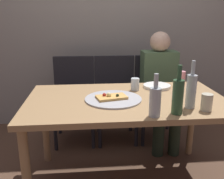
{
  "coord_description": "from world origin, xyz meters",
  "views": [
    {
      "loc": [
        -0.28,
        -1.83,
        1.34
      ],
      "look_at": [
        -0.1,
        0.08,
        0.78
      ],
      "focal_mm": 41.11,
      "sensor_mm": 36.0,
      "label": 1
    }
  ],
  "objects_px": {
    "plate_stack": "(157,86)",
    "chair_right": "(156,91)",
    "chair_left": "(74,94)",
    "guest_in_sweater": "(160,84)",
    "chair_middle": "(116,93)",
    "dining_table": "(126,108)",
    "beer_bottle": "(178,96)",
    "tumbler_near": "(135,84)",
    "wine_bottle": "(191,90)",
    "soda_can": "(182,78)",
    "pizza_slice_last": "(111,97)",
    "water_bottle": "(155,101)",
    "tumbler_far": "(207,102)",
    "pizza_tray": "(113,99)"
  },
  "relations": [
    {
      "from": "plate_stack",
      "to": "chair_right",
      "type": "relative_size",
      "value": 0.26
    },
    {
      "from": "chair_left",
      "to": "guest_in_sweater",
      "type": "distance_m",
      "value": 0.92
    },
    {
      "from": "chair_middle",
      "to": "dining_table",
      "type": "bearing_deg",
      "value": 89.66
    },
    {
      "from": "beer_bottle",
      "to": "tumbler_near",
      "type": "xyz_separation_m",
      "value": [
        -0.17,
        0.54,
        -0.07
      ]
    },
    {
      "from": "wine_bottle",
      "to": "guest_in_sweater",
      "type": "xyz_separation_m",
      "value": [
        0.05,
        0.92,
        -0.21
      ]
    },
    {
      "from": "wine_bottle",
      "to": "tumbler_near",
      "type": "xyz_separation_m",
      "value": [
        -0.3,
        0.45,
        -0.07
      ]
    },
    {
      "from": "dining_table",
      "to": "soda_can",
      "type": "xyz_separation_m",
      "value": [
        0.55,
        0.35,
        0.14
      ]
    },
    {
      "from": "beer_bottle",
      "to": "tumbler_near",
      "type": "relative_size",
      "value": 3.1
    },
    {
      "from": "pizza_slice_last",
      "to": "soda_can",
      "type": "xyz_separation_m",
      "value": [
        0.67,
        0.37,
        0.04
      ]
    },
    {
      "from": "water_bottle",
      "to": "tumbler_near",
      "type": "relative_size",
      "value": 2.68
    },
    {
      "from": "tumbler_far",
      "to": "wine_bottle",
      "type": "bearing_deg",
      "value": 145.23
    },
    {
      "from": "wine_bottle",
      "to": "water_bottle",
      "type": "xyz_separation_m",
      "value": [
        -0.28,
        -0.13,
        -0.02
      ]
    },
    {
      "from": "soda_can",
      "to": "tumbler_near",
      "type": "bearing_deg",
      "value": -162.9
    },
    {
      "from": "pizza_tray",
      "to": "water_bottle",
      "type": "xyz_separation_m",
      "value": [
        0.23,
        -0.34,
        0.09
      ]
    },
    {
      "from": "wine_bottle",
      "to": "tumbler_far",
      "type": "xyz_separation_m",
      "value": [
        0.09,
        -0.06,
        -0.07
      ]
    },
    {
      "from": "dining_table",
      "to": "chair_middle",
      "type": "xyz_separation_m",
      "value": [
        0.0,
        0.84,
        -0.13
      ]
    },
    {
      "from": "water_bottle",
      "to": "pizza_tray",
      "type": "bearing_deg",
      "value": 123.6
    },
    {
      "from": "water_bottle",
      "to": "chair_right",
      "type": "relative_size",
      "value": 0.3
    },
    {
      "from": "dining_table",
      "to": "guest_in_sweater",
      "type": "xyz_separation_m",
      "value": [
        0.46,
        0.68,
        -0.01
      ]
    },
    {
      "from": "tumbler_far",
      "to": "chair_right",
      "type": "distance_m",
      "value": 1.16
    },
    {
      "from": "water_bottle",
      "to": "chair_middle",
      "type": "xyz_separation_m",
      "value": [
        -0.12,
        1.2,
        -0.31
      ]
    },
    {
      "from": "water_bottle",
      "to": "tumbler_far",
      "type": "height_order",
      "value": "water_bottle"
    },
    {
      "from": "wine_bottle",
      "to": "pizza_tray",
      "type": "bearing_deg",
      "value": 157.23
    },
    {
      "from": "dining_table",
      "to": "pizza_tray",
      "type": "relative_size",
      "value": 3.55
    },
    {
      "from": "pizza_slice_last",
      "to": "tumbler_near",
      "type": "relative_size",
      "value": 2.39
    },
    {
      "from": "tumbler_far",
      "to": "chair_middle",
      "type": "bearing_deg",
      "value": 113.15
    },
    {
      "from": "pizza_slice_last",
      "to": "chair_middle",
      "type": "relative_size",
      "value": 0.27
    },
    {
      "from": "plate_stack",
      "to": "dining_table",
      "type": "bearing_deg",
      "value": -138.88
    },
    {
      "from": "wine_bottle",
      "to": "guest_in_sweater",
      "type": "distance_m",
      "value": 0.95
    },
    {
      "from": "wine_bottle",
      "to": "plate_stack",
      "type": "distance_m",
      "value": 0.52
    },
    {
      "from": "pizza_tray",
      "to": "chair_right",
      "type": "relative_size",
      "value": 0.47
    },
    {
      "from": "plate_stack",
      "to": "guest_in_sweater",
      "type": "bearing_deg",
      "value": 70.14
    },
    {
      "from": "tumbler_far",
      "to": "chair_right",
      "type": "xyz_separation_m",
      "value": [
        -0.03,
        1.13,
        -0.27
      ]
    },
    {
      "from": "beer_bottle",
      "to": "chair_left",
      "type": "bearing_deg",
      "value": 121.61
    },
    {
      "from": "chair_right",
      "to": "guest_in_sweater",
      "type": "xyz_separation_m",
      "value": [
        0.0,
        -0.15,
        0.13
      ]
    },
    {
      "from": "tumbler_far",
      "to": "water_bottle",
      "type": "bearing_deg",
      "value": -169.48
    },
    {
      "from": "chair_right",
      "to": "soda_can",
      "type": "bearing_deg",
      "value": 101.11
    },
    {
      "from": "dining_table",
      "to": "pizza_tray",
      "type": "height_order",
      "value": "pizza_tray"
    },
    {
      "from": "chair_middle",
      "to": "water_bottle",
      "type": "bearing_deg",
      "value": 95.59
    },
    {
      "from": "dining_table",
      "to": "guest_in_sweater",
      "type": "bearing_deg",
      "value": 56.33
    },
    {
      "from": "tumbler_near",
      "to": "soda_can",
      "type": "distance_m",
      "value": 0.47
    },
    {
      "from": "dining_table",
      "to": "water_bottle",
      "type": "height_order",
      "value": "water_bottle"
    },
    {
      "from": "plate_stack",
      "to": "guest_in_sweater",
      "type": "xyz_separation_m",
      "value": [
        0.15,
        0.42,
        -0.1
      ]
    },
    {
      "from": "beer_bottle",
      "to": "tumbler_far",
      "type": "distance_m",
      "value": 0.23
    },
    {
      "from": "tumbler_near",
      "to": "chair_right",
      "type": "xyz_separation_m",
      "value": [
        0.35,
        0.62,
        -0.26
      ]
    },
    {
      "from": "chair_right",
      "to": "chair_left",
      "type": "bearing_deg",
      "value": 0.0
    },
    {
      "from": "wine_bottle",
      "to": "guest_in_sweater",
      "type": "relative_size",
      "value": 0.28
    },
    {
      "from": "beer_bottle",
      "to": "chair_left",
      "type": "distance_m",
      "value": 1.41
    },
    {
      "from": "dining_table",
      "to": "wine_bottle",
      "type": "height_order",
      "value": "wine_bottle"
    },
    {
      "from": "wine_bottle",
      "to": "soda_can",
      "type": "bearing_deg",
      "value": 75.64
    }
  ]
}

